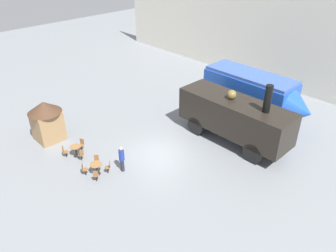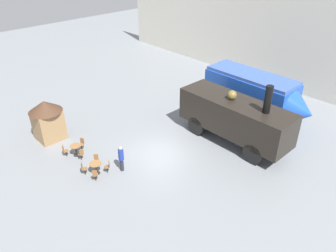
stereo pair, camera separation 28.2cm
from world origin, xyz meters
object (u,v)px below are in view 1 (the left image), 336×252
Objects in this scene: streamlined_locomotive at (256,94)px; cafe_table_mid at (96,167)px; visitor_person at (122,158)px; ticket_kiosk at (46,119)px; steam_locomotive at (235,116)px; cafe_chair_0 at (81,154)px; cafe_table_near at (76,149)px.

streamlined_locomotive reaches higher than cafe_table_mid.
ticket_kiosk is at bearing -167.09° from visitor_person.
streamlined_locomotive is 11.45× the size of cafe_table_mid.
steam_locomotive is 10.66m from cafe_chair_0.
streamlined_locomotive is at bearing -106.36° from cafe_chair_0.
steam_locomotive reaches higher than cafe_chair_0.
cafe_chair_0 is 0.48× the size of visitor_person.
cafe_table_mid is at bearing -179.71° from cafe_chair_0.
ticket_kiosk is (-9.38, -9.27, -0.40)m from steam_locomotive.
cafe_chair_0 is at bearing -121.04° from steam_locomotive.
steam_locomotive is 2.73× the size of ticket_kiosk.
steam_locomotive is at bearing -77.20° from streamlined_locomotive.
steam_locomotive reaches higher than visitor_person.
cafe_chair_0 is (-5.44, -9.04, -1.56)m from steam_locomotive.
ticket_kiosk is (-5.79, -0.16, 1.10)m from cafe_table_mid.
streamlined_locomotive is 14.04m from cafe_chair_0.
ticket_kiosk is at bearing 5.75° from cafe_chair_0.
cafe_table_mid is at bearing -2.20° from cafe_table_near.
steam_locomotive reaches higher than cafe_table_near.
cafe_table_near is at bearing -159.83° from visitor_person.
steam_locomotive is at bearing 68.50° from cafe_table_mid.
cafe_table_near is 0.88× the size of cafe_chair_0.
cafe_chair_0 is at bearing 3.34° from ticket_kiosk.
streamlined_locomotive reaches higher than visitor_person.
visitor_person is (3.43, 1.26, 0.42)m from cafe_table_near.
cafe_table_near is (-6.17, -9.01, -1.51)m from steam_locomotive.
streamlined_locomotive is 10.11× the size of cafe_chair_0.
steam_locomotive is 10.65× the size of cafe_table_near.
streamlined_locomotive is 2.93× the size of ticket_kiosk.
cafe_chair_0 is (-4.49, -13.21, -1.54)m from streamlined_locomotive.
steam_locomotive reaches higher than ticket_kiosk.
streamlined_locomotive is 11.45× the size of cafe_table_near.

